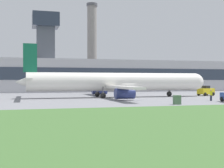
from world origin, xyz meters
name	(u,v)px	position (x,y,z in m)	size (l,w,h in m)	color
ground_plane	(130,98)	(0.00, 0.00, 0.00)	(400.00, 400.00, 0.00)	gray
terminal_building	(89,74)	(-0.71, 32.11, 4.67)	(88.93, 10.70, 20.36)	#B2B2B7
smokestack_left	(92,46)	(6.27, 60.62, 15.68)	(3.97, 3.97, 31.03)	gray
airplane	(115,82)	(-2.13, 2.15, 2.67)	(34.44, 30.68, 9.06)	white
pushback_tug	(206,91)	(16.87, 3.21, 0.86)	(3.63, 2.86, 1.95)	yellow
ground_crew_person	(211,95)	(8.94, -10.60, 0.84)	(0.48, 0.48, 1.65)	#23283D
utility_cabinet	(177,100)	(0.78, -15.66, 0.58)	(0.87, 0.58, 1.15)	#4C724C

